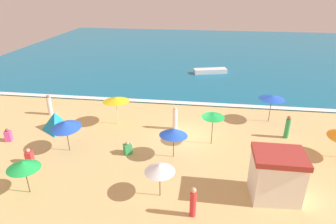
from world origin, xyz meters
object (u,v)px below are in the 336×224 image
Objects in this scene: beach_umbrella_8 at (160,168)px; beach_umbrella_5 at (174,132)px; beachgoer_4 at (175,119)px; beachgoer_3 at (128,148)px; beach_umbrella_6 at (272,97)px; small_boat_0 at (210,71)px; beach_umbrella_7 at (66,125)px; beach_tent at (56,120)px; lifeguard_cabana at (276,175)px; beach_umbrella_0 at (116,99)px; beachgoer_7 at (50,105)px; beachgoer_8 at (8,136)px; beach_umbrella_3 at (23,165)px; beachgoer_1 at (287,127)px; beachgoer_2 at (29,156)px; beach_umbrella_1 at (213,115)px; beachgoer_6 at (193,202)px.

beach_umbrella_5 is at bearing 86.07° from beach_umbrella_8.
beachgoer_3 is at bearing -124.77° from beachgoer_4.
beach_umbrella_6 is 13.57m from small_boat_0.
beach_umbrella_7 is at bearing 151.95° from beach_umbrella_8.
beach_umbrella_5 is 0.99× the size of beach_tent.
small_boat_0 is at bearing 98.80° from lifeguard_cabana.
beach_umbrella_5 is 3.35m from beachgoer_3.
beach_umbrella_6 is (11.97, 2.07, -0.00)m from beach_umbrella_0.
beachgoer_4 is 1.04× the size of beachgoer_7.
lifeguard_cabana is 17.83m from beachgoer_8.
beachgoer_7 is at bearing 112.18° from beach_umbrella_3.
beach_umbrella_5 is 1.45× the size of beachgoer_1.
beach_umbrella_3 is 7.02m from beach_umbrella_8.
beach_umbrella_7 is 2.55× the size of beachgoer_3.
beach_umbrella_7 reaches higher than beachgoer_4.
beach_umbrella_5 is at bearing -2.06° from beachgoer_8.
lifeguard_cabana reaches higher than beachgoer_7.
beach_umbrella_5 is (4.95, -4.10, -0.28)m from beach_umbrella_0.
beach_umbrella_3 is 0.84× the size of beach_umbrella_6.
beach_umbrella_3 is 10.32m from beachgoer_7.
beach_umbrella_8 is 0.54× the size of small_boat_0.
beachgoer_3 is at bearing -23.05° from beach_tent.
beach_umbrella_5 is 1.11× the size of beach_umbrella_7.
lifeguard_cabana is 1.05× the size of beach_umbrella_5.
beach_umbrella_6 is at bearing 24.39° from beach_umbrella_7.
beach_umbrella_5 reaches higher than beachgoer_2.
beach_umbrella_6 is at bearing 42.17° from beach_umbrella_1.
beachgoer_1 is 8.13m from beachgoer_4.
beachgoer_2 is at bearing 175.41° from lifeguard_cabana.
beachgoer_1 reaches higher than beachgoer_2.
beach_tent is 4.58m from beachgoer_2.
beachgoer_8 is at bearing 177.94° from beach_umbrella_5.
beach_umbrella_8 reaches higher than beachgoer_8.
beach_umbrella_8 reaches higher than beachgoer_6.
beach_umbrella_8 is at bearing -20.01° from beachgoer_8.
beachgoer_3 is 19.52m from small_boat_0.
beachgoer_2 is (-1.81, -1.67, -1.48)m from beach_umbrella_7.
beach_umbrella_6 is at bearing 3.58° from beachgoer_7.
beach_umbrella_6 is 19.77m from beachgoer_8.
beachgoer_1 is 11.40m from beachgoer_3.
beach_umbrella_7 is (-9.43, -2.20, -0.27)m from beach_umbrella_1.
beach_umbrella_1 reaches higher than beachgoer_7.
beachgoer_1 is at bearing 9.17° from beachgoer_8.
lifeguard_cabana is 0.63× the size of small_boat_0.
beach_tent is 1.47× the size of beachgoer_1.
beach_umbrella_0 is 1.64× the size of beachgoer_1.
beachgoer_7 is at bearing 155.66° from beach_umbrella_5.
beachgoer_7 is (-2.31, 6.90, 0.40)m from beachgoer_2.
beachgoer_4 reaches higher than beachgoer_2.
lifeguard_cabana reaches higher than beach_umbrella_6.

